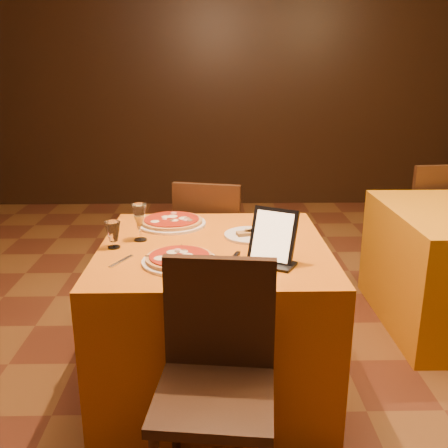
{
  "coord_description": "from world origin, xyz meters",
  "views": [
    {
      "loc": [
        -0.35,
        -2.44,
        1.56
      ],
      "look_at": [
        -0.3,
        -0.16,
        0.86
      ],
      "focal_mm": 40.0,
      "sensor_mm": 36.0,
      "label": 1
    }
  ],
  "objects_px": {
    "tablet": "(273,236)",
    "pizza_near": "(180,260)",
    "chair_main_near": "(214,396)",
    "wine_glass": "(140,222)",
    "pizza_far": "(172,222)",
    "chair_main_far": "(214,245)",
    "chair_side_far": "(422,218)",
    "main_table": "(214,314)",
    "water_glass": "(113,235)"
  },
  "relations": [
    {
      "from": "main_table",
      "to": "pizza_far",
      "type": "distance_m",
      "value": 0.56
    },
    {
      "from": "chair_main_far",
      "to": "pizza_near",
      "type": "distance_m",
      "value": 1.12
    },
    {
      "from": "main_table",
      "to": "chair_main_near",
      "type": "bearing_deg",
      "value": -90.0
    },
    {
      "from": "chair_main_far",
      "to": "pizza_near",
      "type": "height_order",
      "value": "chair_main_far"
    },
    {
      "from": "chair_side_far",
      "to": "tablet",
      "type": "bearing_deg",
      "value": 42.97
    },
    {
      "from": "chair_main_near",
      "to": "pizza_far",
      "type": "xyz_separation_m",
      "value": [
        -0.23,
        1.11,
        0.31
      ]
    },
    {
      "from": "chair_main_near",
      "to": "chair_main_far",
      "type": "distance_m",
      "value": 1.61
    },
    {
      "from": "main_table",
      "to": "water_glass",
      "type": "height_order",
      "value": "water_glass"
    },
    {
      "from": "main_table",
      "to": "wine_glass",
      "type": "xyz_separation_m",
      "value": [
        -0.37,
        0.07,
        0.47
      ]
    },
    {
      "from": "chair_main_near",
      "to": "water_glass",
      "type": "bearing_deg",
      "value": 129.05
    },
    {
      "from": "chair_side_far",
      "to": "wine_glass",
      "type": "xyz_separation_m",
      "value": [
        -2.0,
        -1.35,
        0.39
      ]
    },
    {
      "from": "chair_side_far",
      "to": "pizza_far",
      "type": "height_order",
      "value": "chair_side_far"
    },
    {
      "from": "wine_glass",
      "to": "chair_main_far",
      "type": "bearing_deg",
      "value": 64.21
    },
    {
      "from": "chair_main_far",
      "to": "pizza_near",
      "type": "xyz_separation_m",
      "value": [
        -0.15,
        -1.07,
        0.31
      ]
    },
    {
      "from": "main_table",
      "to": "water_glass",
      "type": "xyz_separation_m",
      "value": [
        -0.48,
        -0.04,
        0.44
      ]
    },
    {
      "from": "chair_main_far",
      "to": "wine_glass",
      "type": "xyz_separation_m",
      "value": [
        -0.37,
        -0.76,
        0.39
      ]
    },
    {
      "from": "water_glass",
      "to": "wine_glass",
      "type": "bearing_deg",
      "value": 44.09
    },
    {
      "from": "wine_glass",
      "to": "tablet",
      "type": "xyz_separation_m",
      "value": [
        0.63,
        -0.3,
        0.03
      ]
    },
    {
      "from": "main_table",
      "to": "wine_glass",
      "type": "height_order",
      "value": "wine_glass"
    },
    {
      "from": "tablet",
      "to": "pizza_near",
      "type": "bearing_deg",
      "value": -149.71
    },
    {
      "from": "chair_side_far",
      "to": "water_glass",
      "type": "xyz_separation_m",
      "value": [
        -2.11,
        -1.46,
        0.36
      ]
    },
    {
      "from": "chair_main_near",
      "to": "pizza_near",
      "type": "bearing_deg",
      "value": 111.93
    },
    {
      "from": "chair_main_far",
      "to": "pizza_near",
      "type": "bearing_deg",
      "value": 95.64
    },
    {
      "from": "pizza_near",
      "to": "water_glass",
      "type": "distance_m",
      "value": 0.39
    },
    {
      "from": "chair_side_far",
      "to": "chair_main_near",
      "type": "bearing_deg",
      "value": 46.22
    },
    {
      "from": "pizza_far",
      "to": "chair_main_near",
      "type": "bearing_deg",
      "value": -78.3
    },
    {
      "from": "pizza_far",
      "to": "tablet",
      "type": "distance_m",
      "value": 0.75
    },
    {
      "from": "chair_main_near",
      "to": "chair_side_far",
      "type": "height_order",
      "value": "same"
    },
    {
      "from": "main_table",
      "to": "chair_main_far",
      "type": "height_order",
      "value": "chair_main_far"
    },
    {
      "from": "pizza_far",
      "to": "water_glass",
      "type": "height_order",
      "value": "water_glass"
    },
    {
      "from": "pizza_near",
      "to": "tablet",
      "type": "relative_size",
      "value": 1.36
    },
    {
      "from": "main_table",
      "to": "chair_main_near",
      "type": "xyz_separation_m",
      "value": [
        0.0,
        -0.79,
        0.08
      ]
    },
    {
      "from": "main_table",
      "to": "chair_main_far",
      "type": "bearing_deg",
      "value": 90.0
    },
    {
      "from": "pizza_near",
      "to": "wine_glass",
      "type": "xyz_separation_m",
      "value": [
        -0.21,
        0.31,
        0.08
      ]
    },
    {
      "from": "chair_main_near",
      "to": "pizza_far",
      "type": "bearing_deg",
      "value": 108.15
    },
    {
      "from": "chair_side_far",
      "to": "water_glass",
      "type": "relative_size",
      "value": 7.0
    },
    {
      "from": "main_table",
      "to": "pizza_near",
      "type": "height_order",
      "value": "pizza_near"
    },
    {
      "from": "pizza_far",
      "to": "tablet",
      "type": "relative_size",
      "value": 1.54
    },
    {
      "from": "pizza_near",
      "to": "tablet",
      "type": "bearing_deg",
      "value": 1.86
    },
    {
      "from": "chair_main_far",
      "to": "tablet",
      "type": "height_order",
      "value": "tablet"
    },
    {
      "from": "water_glass",
      "to": "pizza_far",
      "type": "bearing_deg",
      "value": 56.25
    },
    {
      "from": "chair_main_far",
      "to": "chair_main_near",
      "type": "bearing_deg",
      "value": 103.67
    },
    {
      "from": "chair_main_far",
      "to": "chair_side_far",
      "type": "distance_m",
      "value": 1.74
    },
    {
      "from": "chair_main_far",
      "to": "pizza_far",
      "type": "relative_size",
      "value": 2.43
    },
    {
      "from": "chair_main_near",
      "to": "tablet",
      "type": "distance_m",
      "value": 0.74
    },
    {
      "from": "pizza_near",
      "to": "pizza_far",
      "type": "height_order",
      "value": "same"
    },
    {
      "from": "pizza_far",
      "to": "chair_side_far",
      "type": "bearing_deg",
      "value": 30.34
    },
    {
      "from": "pizza_far",
      "to": "water_glass",
      "type": "xyz_separation_m",
      "value": [
        -0.25,
        -0.37,
        0.05
      ]
    },
    {
      "from": "chair_main_near",
      "to": "wine_glass",
      "type": "relative_size",
      "value": 4.79
    },
    {
      "from": "chair_main_near",
      "to": "pizza_far",
      "type": "height_order",
      "value": "chair_main_near"
    }
  ]
}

